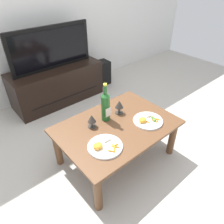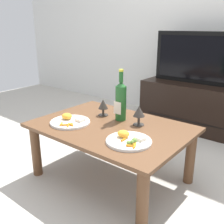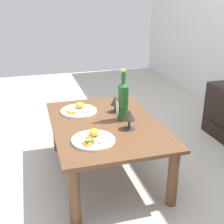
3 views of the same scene
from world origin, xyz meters
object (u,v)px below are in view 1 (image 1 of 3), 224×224
at_px(tv_screen, 51,48).
at_px(dinner_plate_left, 104,146).
at_px(dining_table, 117,131).
at_px(tv_stand, 57,84).
at_px(goblet_left, 92,119).
at_px(wine_bottle, 106,106).
at_px(floor_speaker, 103,72).
at_px(dinner_plate_right, 148,120).
at_px(goblet_right, 119,105).

bearing_deg(tv_screen, dinner_plate_left, -103.99).
distance_m(dining_table, dinner_plate_left, 0.32).
relative_size(tv_stand, goblet_left, 9.51).
relative_size(dining_table, wine_bottle, 2.85).
xyz_separation_m(floor_speaker, dinner_plate_right, (-0.68, -1.54, 0.25)).
xyz_separation_m(goblet_left, goblet_right, (0.33, 0.00, 0.01)).
distance_m(tv_screen, goblet_right, 1.29).
xyz_separation_m(tv_screen, goblet_left, (-0.30, -1.27, -0.26)).
bearing_deg(goblet_left, wine_bottle, 2.55).
relative_size(floor_speaker, dinner_plate_left, 1.33).
height_order(dining_table, dinner_plate_right, dinner_plate_right).
bearing_deg(goblet_left, dining_table, -35.02).
distance_m(wine_bottle, goblet_left, 0.18).
height_order(dining_table, goblet_right, goblet_right).
height_order(dining_table, goblet_left, goblet_left).
distance_m(dining_table, tv_screen, 1.46).
relative_size(dining_table, floor_speaker, 2.82).
bearing_deg(goblet_left, dinner_plate_right, -32.10).
bearing_deg(tv_stand, dinner_plate_right, -84.83).
bearing_deg(dinner_plate_left, tv_stand, 76.03).
xyz_separation_m(wine_bottle, goblet_right, (0.17, -0.01, -0.06)).
relative_size(floor_speaker, goblet_left, 2.93).
relative_size(floor_speaker, dinner_plate_right, 1.37).
distance_m(wine_bottle, goblet_right, 0.18).
relative_size(dining_table, goblet_left, 8.25).
relative_size(goblet_right, dinner_plate_right, 0.51).
xyz_separation_m(floor_speaker, wine_bottle, (-0.96, -1.26, 0.39)).
xyz_separation_m(dining_table, wine_bottle, (-0.02, 0.14, 0.23)).
xyz_separation_m(dining_table, floor_speaker, (0.94, 1.39, -0.16)).
bearing_deg(dinner_plate_left, goblet_left, 73.79).
xyz_separation_m(tv_screen, dinner_plate_left, (-0.38, -1.54, -0.34)).
distance_m(wine_bottle, dinner_plate_right, 0.42).
distance_m(tv_screen, floor_speaker, 1.00).
height_order(goblet_left, dinner_plate_left, goblet_left).
relative_size(wine_bottle, dinner_plate_left, 1.32).
bearing_deg(goblet_right, dinner_plate_left, -146.16).
bearing_deg(tv_screen, tv_stand, 90.00).
bearing_deg(wine_bottle, goblet_left, -177.45).
bearing_deg(tv_screen, dinner_plate_right, -84.82).
bearing_deg(dining_table, floor_speaker, 56.08).
bearing_deg(dinner_plate_right, goblet_left, 147.90).
bearing_deg(goblet_right, tv_stand, 91.31).
distance_m(goblet_left, goblet_right, 0.33).
height_order(tv_screen, floor_speaker, tv_screen).
relative_size(dining_table, dinner_plate_right, 3.86).
bearing_deg(dinner_plate_left, tv_screen, 76.01).
height_order(goblet_right, dinner_plate_right, goblet_right).
distance_m(floor_speaker, wine_bottle, 1.63).
distance_m(tv_screen, dinner_plate_right, 1.59).
bearing_deg(goblet_right, dinner_plate_right, -68.27).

